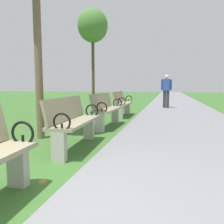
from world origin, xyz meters
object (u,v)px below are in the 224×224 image
at_px(park_bench_2, 74,121).
at_px(park_bench_3, 106,109).
at_px(tree_2, 93,27).
at_px(pedestrian_walking, 166,89).
at_px(park_bench_4, 122,103).

bearing_deg(park_bench_2, park_bench_3, 90.00).
relative_size(park_bench_2, park_bench_3, 1.00).
relative_size(tree_2, pedestrian_walking, 2.76).
relative_size(park_bench_3, tree_2, 0.36).
height_order(park_bench_3, pedestrian_walking, pedestrian_walking).
bearing_deg(park_bench_3, park_bench_4, 90.00).
bearing_deg(park_bench_2, pedestrian_walking, 79.32).
distance_m(park_bench_4, pedestrian_walking, 3.87).
bearing_deg(tree_2, park_bench_2, -74.76).
bearing_deg(park_bench_3, pedestrian_walking, 75.37).
xyz_separation_m(park_bench_2, tree_2, (-1.72, 6.32, 3.21)).
relative_size(park_bench_2, pedestrian_walking, 1.00).
bearing_deg(pedestrian_walking, tree_2, -152.80).
bearing_deg(pedestrian_walking, park_bench_4, -113.08).
relative_size(park_bench_4, tree_2, 0.36).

